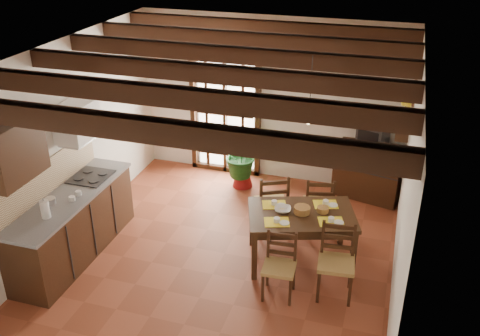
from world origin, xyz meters
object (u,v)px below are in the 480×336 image
at_px(chair_far_left, 271,214).
at_px(chair_far_right, 318,215).
at_px(chair_near_left, 279,277).
at_px(pendant_lamp, 309,115).
at_px(chair_near_right, 335,274).
at_px(potted_plant, 243,156).
at_px(kitchen_counter, 73,224).
at_px(sideboard, 369,172).
at_px(crt_tv, 373,136).
at_px(dining_table, 301,219).

height_order(chair_far_left, chair_far_right, chair_far_left).
height_order(chair_near_left, pendant_lamp, pendant_lamp).
relative_size(chair_near_left, chair_near_right, 0.89).
relative_size(chair_far_right, potted_plant, 0.44).
distance_m(kitchen_counter, pendant_lamp, 3.49).
height_order(sideboard, crt_tv, crt_tv).
bearing_deg(crt_tv, chair_near_right, -73.58).
height_order(sideboard, pendant_lamp, pendant_lamp).
distance_m(chair_near_right, crt_tv, 2.75).
bearing_deg(chair_near_left, chair_near_right, 14.45).
xyz_separation_m(dining_table, chair_far_right, (0.11, 0.77, -0.36)).
bearing_deg(chair_far_left, pendant_lamp, 112.68).
bearing_deg(sideboard, crt_tv, -76.61).
relative_size(chair_far_left, chair_far_right, 1.05).
distance_m(crt_tv, pendant_lamp, 2.31).
distance_m(chair_near_right, potted_plant, 3.05).
height_order(dining_table, sideboard, sideboard).
distance_m(kitchen_counter, chair_near_left, 2.88).
xyz_separation_m(chair_far_right, sideboard, (0.60, 1.30, 0.16)).
bearing_deg(dining_table, chair_near_right, -63.73).
distance_m(chair_near_left, chair_far_left, 1.41).
xyz_separation_m(chair_far_right, pendant_lamp, (-0.11, -0.67, 1.79)).
bearing_deg(dining_table, pendant_lamp, 71.91).
xyz_separation_m(potted_plant, pendant_lamp, (1.36, -1.71, 1.51)).
height_order(chair_near_right, crt_tv, crt_tv).
bearing_deg(chair_near_right, potted_plant, 122.95).
bearing_deg(dining_table, crt_tv, 53.11).
relative_size(kitchen_counter, chair_near_right, 2.38).
height_order(chair_far_left, potted_plant, potted_plant).
distance_m(chair_near_left, pendant_lamp, 2.02).
height_order(chair_far_right, crt_tv, crt_tv).
bearing_deg(kitchen_counter, chair_near_right, 3.09).
bearing_deg(potted_plant, sideboard, 7.41).
bearing_deg(chair_far_right, potted_plant, -48.55).
xyz_separation_m(crt_tv, potted_plant, (-2.06, -0.26, -0.52)).
relative_size(chair_near_left, crt_tv, 1.62).
bearing_deg(pendant_lamp, chair_far_right, 80.95).
bearing_deg(pendant_lamp, crt_tv, 70.31).
height_order(kitchen_counter, dining_table, kitchen_counter).
distance_m(chair_near_right, chair_far_right, 1.41).
height_order(kitchen_counter, chair_near_left, kitchen_counter).
bearing_deg(chair_near_right, chair_far_right, 102.40).
distance_m(chair_near_right, sideboard, 2.64).
height_order(chair_far_left, pendant_lamp, pendant_lamp).
bearing_deg(crt_tv, pendant_lamp, -89.87).
bearing_deg(chair_far_left, chair_near_right, 107.25).
height_order(kitchen_counter, sideboard, kitchen_counter).
bearing_deg(chair_far_left, crt_tv, -156.56).
bearing_deg(sideboard, chair_far_left, -116.12).
bearing_deg(sideboard, chair_near_left, -92.47).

